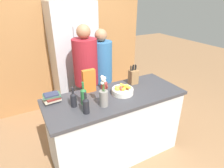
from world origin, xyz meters
TOP-DOWN VIEW (x-y plane):
  - ground_plane at (0.00, 0.00)m, footprint 14.00×14.00m
  - kitchen_island at (0.00, 0.00)m, footprint 1.75×0.71m
  - back_wall_wood at (0.00, 1.75)m, footprint 2.95×0.12m
  - refrigerator at (-0.07, 1.39)m, footprint 0.74×0.62m
  - fruit_bowl at (0.10, 0.00)m, footprint 0.28×0.28m
  - knife_block at (0.39, 0.19)m, footprint 0.12×0.10m
  - flower_vase at (-0.23, -0.15)m, footprint 0.10×0.10m
  - cereal_box at (-0.24, 0.25)m, footprint 0.17×0.06m
  - coffee_mug at (-0.04, 0.24)m, footprint 0.09×0.13m
  - book_stack at (-0.72, 0.22)m, footprint 0.21×0.17m
  - bottle_oil at (-0.41, -0.01)m, footprint 0.07×0.07m
  - bottle_vinegar at (-0.53, 0.00)m, footprint 0.07×0.07m
  - bottle_wine at (-0.46, -0.19)m, footprint 0.07×0.07m
  - person_at_sink at (-0.10, 0.73)m, footprint 0.36×0.36m
  - person_in_blue at (0.19, 0.79)m, footprint 0.34×0.34m

SIDE VIEW (x-z plane):
  - ground_plane at x=0.00m, z-range 0.00..0.00m
  - kitchen_island at x=0.00m, z-range 0.00..0.93m
  - person_in_blue at x=0.19m, z-range 0.10..1.72m
  - person_at_sink at x=-0.10m, z-range 0.10..1.81m
  - coffee_mug at x=-0.04m, z-range 0.93..1.01m
  - fruit_bowl at x=0.10m, z-range 0.92..1.04m
  - book_stack at x=-0.72m, z-range 0.93..1.04m
  - refrigerator at x=-0.07m, z-range 0.00..1.99m
  - bottle_vinegar at x=-0.53m, z-range 0.91..1.14m
  - bottle_wine at x=-0.46m, z-range 0.91..1.15m
  - knife_block at x=0.39m, z-range 0.90..1.17m
  - bottle_oil at x=-0.41m, z-range 0.90..1.18m
  - flower_vase at x=-0.23m, z-range 0.87..1.24m
  - cereal_box at x=-0.24m, z-range 0.93..1.23m
  - back_wall_wood at x=0.00m, z-range 0.00..2.60m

